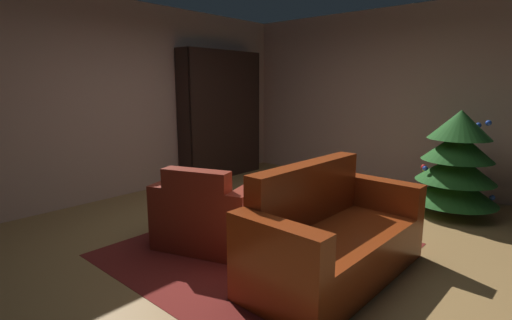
{
  "coord_description": "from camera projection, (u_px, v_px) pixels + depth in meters",
  "views": [
    {
      "loc": [
        2.38,
        -2.91,
        1.6
      ],
      "look_at": [
        -0.24,
        0.06,
        0.82
      ],
      "focal_mm": 26.74,
      "sensor_mm": 36.0,
      "label": 1
    }
  ],
  "objects": [
    {
      "name": "book_stack_on_table",
      "position": [
        271.0,
        200.0,
        3.69
      ],
      "size": [
        0.22,
        0.16,
        0.07
      ],
      "color": "gray",
      "rests_on": "coffee_table"
    },
    {
      "name": "wall_left",
      "position": [
        124.0,
        100.0,
        5.49
      ],
      "size": [
        0.06,
        6.26,
        2.78
      ],
      "primitive_type": "cube",
      "color": "tan",
      "rests_on": "ground"
    },
    {
      "name": "wall_back",
      "position": [
        395.0,
        99.0,
        6.0
      ],
      "size": [
        5.5,
        0.06,
        2.78
      ],
      "primitive_type": "cube",
      "color": "tan",
      "rests_on": "ground"
    },
    {
      "name": "bookshelf_unit",
      "position": [
        225.0,
        114.0,
        6.7
      ],
      "size": [
        0.35,
        1.63,
        2.17
      ],
      "color": "black",
      "rests_on": "ground"
    },
    {
      "name": "area_rug",
      "position": [
        259.0,
        249.0,
        3.77
      ],
      "size": [
        2.4,
        2.48,
        0.01
      ],
      "primitive_type": "cube",
      "color": "maroon",
      "rests_on": "ground"
    },
    {
      "name": "coffee_table",
      "position": [
        266.0,
        209.0,
        3.67
      ],
      "size": [
        0.7,
        0.7,
        0.47
      ],
      "color": "black",
      "rests_on": "ground"
    },
    {
      "name": "decorated_tree",
      "position": [
        456.0,
        163.0,
        4.7
      ],
      "size": [
        1.02,
        1.02,
        1.31
      ],
      "color": "brown",
      "rests_on": "ground"
    },
    {
      "name": "couch_red",
      "position": [
        331.0,
        239.0,
        3.23
      ],
      "size": [
        0.84,
        1.78,
        0.94
      ],
      "color": "maroon",
      "rests_on": "ground"
    },
    {
      "name": "ground_plane",
      "position": [
        269.0,
        240.0,
        3.99
      ],
      "size": [
        7.36,
        7.36,
        0.0
      ],
      "primitive_type": "plane",
      "color": "olive"
    },
    {
      "name": "bottle_on_table",
      "position": [
        276.0,
        199.0,
        3.47
      ],
      "size": [
        0.06,
        0.06,
        0.28
      ],
      "color": "#166329",
      "rests_on": "coffee_table"
    },
    {
      "name": "armchair_red",
      "position": [
        211.0,
        216.0,
        3.83
      ],
      "size": [
        1.2,
        1.05,
        0.84
      ],
      "color": "maroon",
      "rests_on": "ground"
    }
  ]
}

